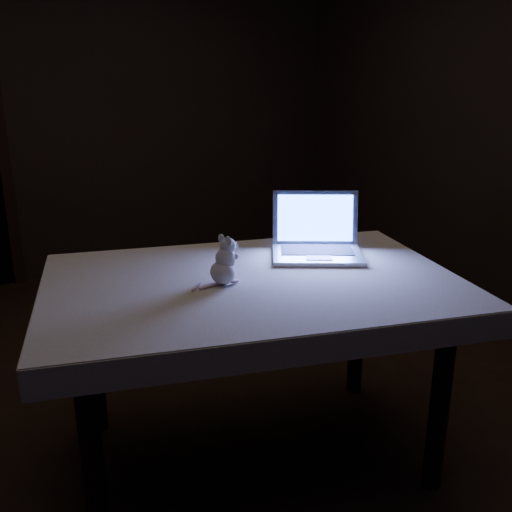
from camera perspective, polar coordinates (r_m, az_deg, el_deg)
floor at (r=2.88m, az=-0.58°, el=-15.03°), size 5.00×5.00×0.00m
back_wall at (r=4.74m, az=-17.00°, el=13.89°), size 4.50×0.04×2.60m
table at (r=2.38m, az=-0.31°, el=-11.48°), size 1.69×1.34×0.79m
tablecloth at (r=2.26m, az=-0.25°, el=-3.17°), size 1.89×1.70×0.10m
laptop at (r=2.44m, az=6.25°, el=2.79°), size 0.50×0.49×0.26m
plush_mouse at (r=2.13m, az=-3.35°, el=-0.44°), size 0.19×0.19×0.19m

